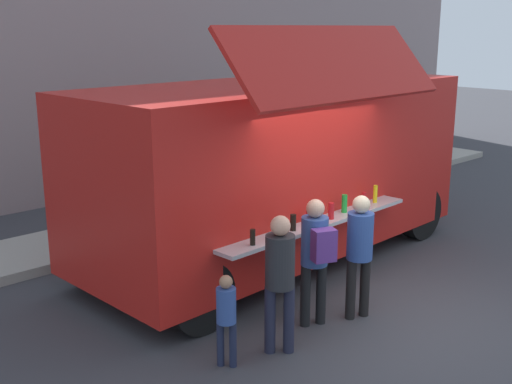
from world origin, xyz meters
TOP-DOWN VIEW (x-y plane):
  - ground_plane at (0.00, 0.00)m, footprint 60.00×60.00m
  - food_truck_main at (0.45, 2.47)m, footprint 6.46×3.45m
  - trash_bin at (4.25, 4.80)m, footprint 0.60×0.60m
  - customer_front_ordering at (-0.29, 0.29)m, footprint 0.32×0.32m
  - customer_mid_with_backpack at (-0.87, 0.49)m, footprint 0.42×0.52m
  - customer_rear_waiting at (-1.65, 0.32)m, footprint 0.33×0.33m
  - child_near_queue at (-2.28, 0.49)m, footprint 0.21×0.21m

SIDE VIEW (x-z plane):
  - ground_plane at x=0.00m, z-range 0.00..0.00m
  - trash_bin at x=4.25m, z-range 0.00..0.99m
  - child_near_queue at x=-2.28m, z-range 0.10..1.15m
  - customer_front_ordering at x=-0.29m, z-range 0.15..1.74m
  - customer_rear_waiting at x=-1.65m, z-range 0.16..1.76m
  - customer_mid_with_backpack at x=-0.87m, z-range 0.18..1.78m
  - food_truck_main at x=0.45m, z-range -0.27..3.30m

